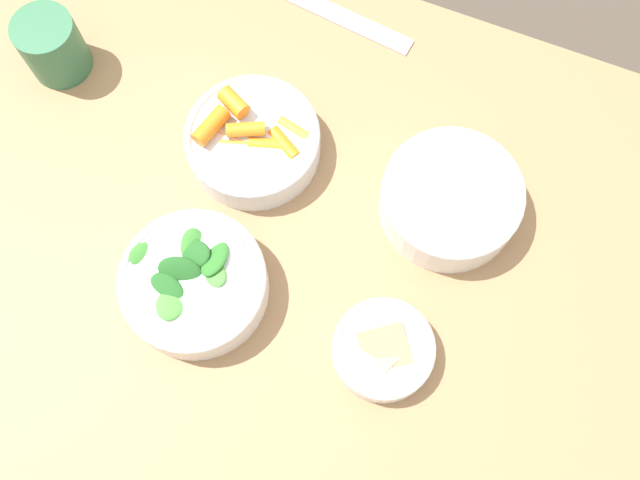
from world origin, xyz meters
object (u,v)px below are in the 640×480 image
(bowl_carrots, at_px, (253,141))
(cup, at_px, (52,46))
(bowl_beans_hotdog, at_px, (450,200))
(bowl_cookies, at_px, (383,349))
(ruler, at_px, (321,8))
(bowl_greens, at_px, (193,282))

(bowl_carrots, height_order, cup, cup)
(bowl_carrots, bearing_deg, bowl_beans_hotdog, 3.88)
(bowl_beans_hotdog, height_order, bowl_cookies, bowl_beans_hotdog)
(bowl_cookies, height_order, ruler, bowl_cookies)
(bowl_cookies, relative_size, cup, 1.40)
(bowl_beans_hotdog, bearing_deg, bowl_carrots, -176.12)
(cup, bearing_deg, ruler, 36.68)
(bowl_cookies, distance_m, cup, 0.60)
(bowl_greens, distance_m, bowl_cookies, 0.24)
(bowl_greens, height_order, bowl_cookies, bowl_greens)
(bowl_beans_hotdog, bearing_deg, cup, 179.80)
(bowl_carrots, xyz_separation_m, cup, (-0.31, 0.02, 0.02))
(bowl_greens, bearing_deg, bowl_cookies, 3.05)
(bowl_greens, relative_size, bowl_cookies, 1.47)
(bowl_beans_hotdog, xyz_separation_m, bowl_cookies, (-0.01, -0.21, -0.01))
(bowl_cookies, height_order, cup, cup)
(bowl_carrots, bearing_deg, bowl_greens, -86.77)
(bowl_greens, bearing_deg, bowl_beans_hotdog, 41.03)
(bowl_beans_hotdog, xyz_separation_m, ruler, (-0.27, 0.23, -0.03))
(bowl_greens, distance_m, ruler, 0.45)
(bowl_cookies, xyz_separation_m, cup, (-0.56, 0.21, 0.02))
(bowl_carrots, xyz_separation_m, bowl_beans_hotdog, (0.27, 0.02, 0.00))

